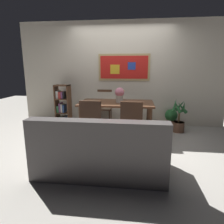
% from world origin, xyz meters
% --- Properties ---
extents(ground_plane, '(12.00, 12.00, 0.00)m').
position_xyz_m(ground_plane, '(0.00, 0.00, 0.00)').
color(ground_plane, '#B7B2A8').
extents(wall_back_with_painting, '(5.20, 0.14, 2.60)m').
position_xyz_m(wall_back_with_painting, '(0.00, 1.38, 1.30)').
color(wall_back_with_painting, beige).
rests_on(wall_back_with_painting, ground_plane).
extents(dining_table, '(1.59, 0.88, 0.73)m').
position_xyz_m(dining_table, '(-0.03, 0.48, 0.64)').
color(dining_table, brown).
rests_on(dining_table, ground_plane).
extents(dining_chair_far_left, '(0.40, 0.41, 0.91)m').
position_xyz_m(dining_chair_far_left, '(-0.42, 1.26, 0.54)').
color(dining_chair_far_left, brown).
rests_on(dining_chair_far_left, ground_plane).
extents(dining_chair_near_left, '(0.40, 0.41, 0.91)m').
position_xyz_m(dining_chair_near_left, '(-0.40, -0.34, 0.54)').
color(dining_chair_near_left, brown).
rests_on(dining_chair_near_left, ground_plane).
extents(dining_chair_near_right, '(0.40, 0.41, 0.91)m').
position_xyz_m(dining_chair_near_right, '(0.32, -0.35, 0.54)').
color(dining_chair_near_right, brown).
rests_on(dining_chair_near_right, ground_plane).
extents(leather_couch, '(1.80, 0.84, 0.84)m').
position_xyz_m(leather_couch, '(-0.09, -1.20, 0.31)').
color(leather_couch, '#514C4C').
rests_on(leather_couch, ground_plane).
extents(bookshelf, '(0.36, 0.28, 1.05)m').
position_xyz_m(bookshelf, '(-1.45, 0.99, 0.48)').
color(bookshelf, brown).
rests_on(bookshelf, ground_plane).
extents(potted_ivy, '(0.30, 0.30, 0.53)m').
position_xyz_m(potted_ivy, '(1.28, 1.18, 0.26)').
color(potted_ivy, brown).
rests_on(potted_ivy, ground_plane).
extents(potted_palm, '(0.36, 0.37, 0.78)m').
position_xyz_m(potted_palm, '(1.39, 0.83, 0.29)').
color(potted_palm, brown).
rests_on(potted_palm, ground_plane).
extents(flower_vase, '(0.20, 0.20, 0.32)m').
position_xyz_m(flower_vase, '(0.04, 0.46, 0.91)').
color(flower_vase, beige).
rests_on(flower_vase, dining_table).
extents(tv_remote, '(0.14, 0.14, 0.02)m').
position_xyz_m(tv_remote, '(0.25, 0.38, 0.74)').
color(tv_remote, black).
rests_on(tv_remote, dining_table).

